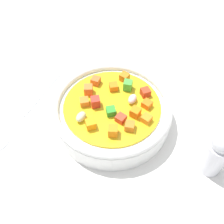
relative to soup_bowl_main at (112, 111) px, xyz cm
name	(u,v)px	position (x,y,z in cm)	size (l,w,h in cm)	color
ground_plane	(112,123)	(0.01, 0.00, -3.59)	(140.00, 140.00, 2.00)	silver
soup_bowl_main	(112,111)	(0.00, 0.00, 0.00)	(20.89, 20.89, 5.95)	white
spoon	(19,120)	(11.67, 12.27, -2.17)	(8.54, 19.59, 0.97)	silver
pepper_shaker	(217,154)	(-17.81, -4.26, 1.82)	(3.57, 3.57, 8.92)	silver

